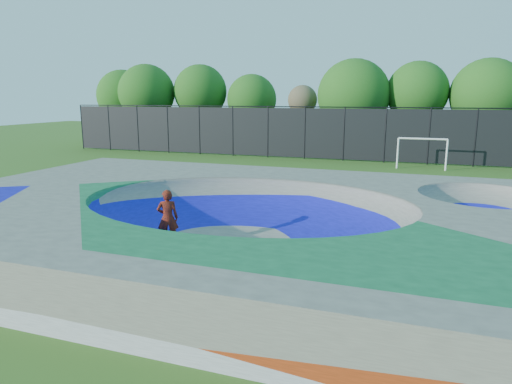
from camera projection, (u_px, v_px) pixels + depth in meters
ground at (246, 243)px, 15.21m from camera, size 120.00×120.00×0.00m
skate_deck at (246, 221)px, 15.06m from camera, size 22.00×14.00×1.50m
skater at (168, 218)px, 14.77m from camera, size 0.81×0.71×1.88m
skateboard at (169, 245)px, 14.95m from camera, size 0.80×0.51×0.05m
soccer_goal at (422, 148)px, 30.18m from camera, size 3.19×0.12×2.10m
fence at (344, 133)px, 34.17m from camera, size 48.09×0.09×4.04m
treeline at (355, 95)px, 38.35m from camera, size 53.13×7.08×7.91m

